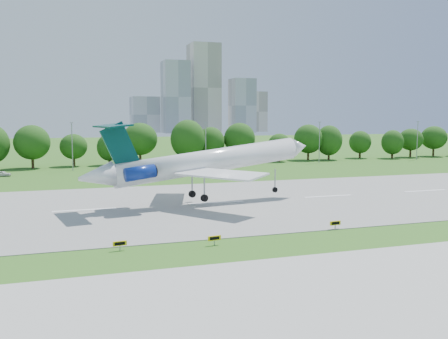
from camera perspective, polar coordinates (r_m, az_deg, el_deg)
ground at (r=55.75m, az=6.95°, el=-7.98°), size 600.00×600.00×0.00m
runway at (r=78.58m, az=-0.89°, el=-3.82°), size 400.00×45.00×0.08m
taxiway at (r=40.89m, az=18.10°, el=-13.39°), size 400.00×23.00×0.08m
tree_line at (r=142.94m, az=-9.02°, el=2.99°), size 288.40×8.40×10.40m
light_poles at (r=132.68m, az=-9.38°, el=2.83°), size 175.90×0.25×12.19m
skyline at (r=456.79m, az=-2.74°, el=8.09°), size 127.00×52.00×80.00m
airliner at (r=76.60m, az=-2.93°, el=0.87°), size 38.97×27.93×12.12m
taxi_sign_left at (r=51.87m, az=-11.82°, el=-8.29°), size 1.42×0.32×0.99m
taxi_sign_centre at (r=52.86m, az=-1.10°, el=-7.87°), size 1.47×0.36×1.03m
taxi_sign_right at (r=61.64m, az=12.60°, el=-6.01°), size 1.47×0.29×1.03m
service_vehicle_b at (r=124.45m, az=-24.02°, el=-0.44°), size 4.05×2.54×1.29m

